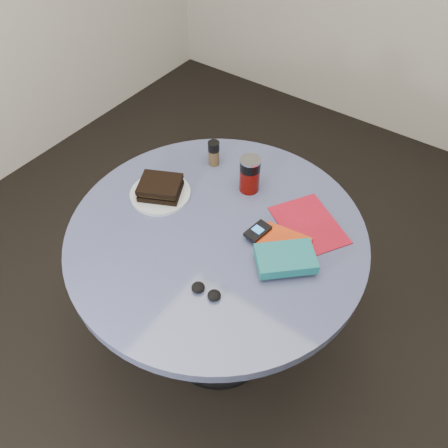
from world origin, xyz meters
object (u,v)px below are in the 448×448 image
Objects in this scene: headphones at (206,291)px; soda_can at (250,174)px; magazine at (309,225)px; table at (217,260)px; red_book at (284,241)px; plate at (160,194)px; pepper_grinder at (214,153)px; novel at (286,259)px; sandwich at (160,187)px; mp3_player at (258,231)px.

soda_can is at bearing 107.67° from headphones.
magazine is at bearing -7.52° from soda_can.
table is 4.04× the size of magazine.
red_book is at bearing -33.19° from soda_can.
plate reaches higher than magazine.
headphones is (0.14, -0.45, -0.06)m from soda_can.
novel is (0.47, -0.27, -0.02)m from pepper_grinder.
sandwich is 1.01× the size of novel.
headphones reaches higher than red_book.
table is 10.67× the size of mp3_player.
novel reaches higher than mp3_player.
plate is 1.20× the size of sandwich.
red_book is 0.89× the size of novel.
sandwich is (-0.26, 0.02, 0.20)m from table.
pepper_grinder reaches higher than sandwich.
sandwich is 0.73× the size of magazine.
sandwich is 1.80× the size of pepper_grinder.
pepper_grinder is at bearing 127.66° from table.
sandwich is 0.32m from soda_can.
magazine is 1.39× the size of novel.
plate is at bearing 175.65° from table.
plate is at bearing 148.13° from headphones.
magazine is at bearing -9.57° from pepper_grinder.
mp3_player is at bearing -172.52° from red_book.
headphones is at bearing -61.10° from table.
pepper_grinder is (-0.19, 0.04, -0.02)m from soda_can.
table is at bearing 138.01° from novel.
plate is at bearing -138.81° from soda_can.
sandwich is at bearing -128.04° from magazine.
mp3_player reaches higher than magazine.
sandwich is at bearing -101.13° from pepper_grinder.
mp3_player is at bearing 89.28° from headphones.
sandwich reaches higher than mp3_player.
pepper_grinder is 0.40× the size of magazine.
headphones is at bearing -90.72° from mp3_player.
magazine is at bearing 74.05° from headphones.
headphones is (-0.00, -0.27, -0.01)m from mp3_player.
red_book reaches higher than table.
plate is 0.39m from mp3_player.
sandwich is 1.14× the size of red_book.
novel is 1.90× the size of mp3_player.
pepper_grinder reaches higher than headphones.
pepper_grinder is at bearing 167.61° from soda_can.
red_book is at bearing 20.51° from table.
mp3_player is (-0.13, 0.05, -0.01)m from novel.
mp3_player is (0.33, -0.21, -0.03)m from pepper_grinder.
novel reaches higher than table.
table is at bearing 118.90° from headphones.
headphones is (0.12, -0.22, 0.17)m from table.
red_book is (0.47, 0.06, 0.00)m from plate.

